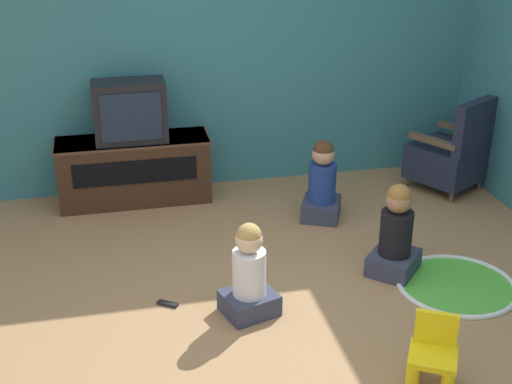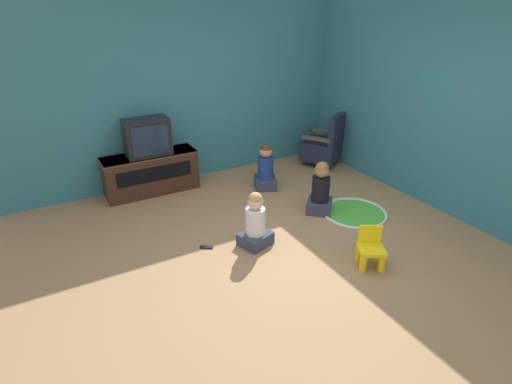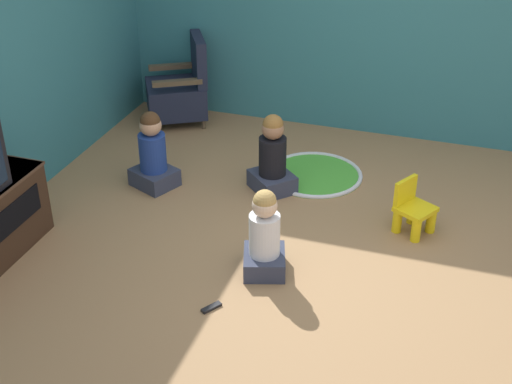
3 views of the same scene
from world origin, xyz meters
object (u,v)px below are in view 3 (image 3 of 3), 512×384
at_px(black_armchair, 180,91).
at_px(yellow_kid_chair, 413,211).
at_px(child_watching_right, 273,158).
at_px(child_watching_left, 153,154).
at_px(remote_control, 211,307).
at_px(child_watching_center, 264,237).

xyz_separation_m(black_armchair, yellow_kid_chair, (-1.37, -2.58, -0.17)).
distance_m(black_armchair, child_watching_right, 1.72).
relative_size(yellow_kid_chair, child_watching_left, 0.61).
bearing_deg(yellow_kid_chair, child_watching_left, 118.46).
height_order(black_armchair, remote_control, black_armchair).
xyz_separation_m(child_watching_left, child_watching_center, (-0.91, -1.31, -0.01)).
bearing_deg(child_watching_left, yellow_kid_chair, -157.15).
relative_size(black_armchair, remote_control, 6.03).
relative_size(child_watching_center, child_watching_right, 0.94).
relative_size(child_watching_right, remote_control, 4.73).
distance_m(black_armchair, yellow_kid_chair, 2.92).
bearing_deg(yellow_kid_chair, black_armchair, 91.22).
height_order(yellow_kid_chair, child_watching_left, child_watching_left).
bearing_deg(black_armchair, child_watching_center, 6.06).
bearing_deg(child_watching_center, black_armchair, 18.24).
distance_m(yellow_kid_chair, child_watching_center, 1.30).
distance_m(child_watching_center, child_watching_right, 1.19).
bearing_deg(remote_control, black_armchair, -120.33).
bearing_deg(yellow_kid_chair, remote_control, 169.95).
xyz_separation_m(black_armchair, remote_control, (-2.78, -1.42, -0.33)).
height_order(yellow_kid_chair, remote_control, yellow_kid_chair).
bearing_deg(child_watching_right, black_armchair, 3.96).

